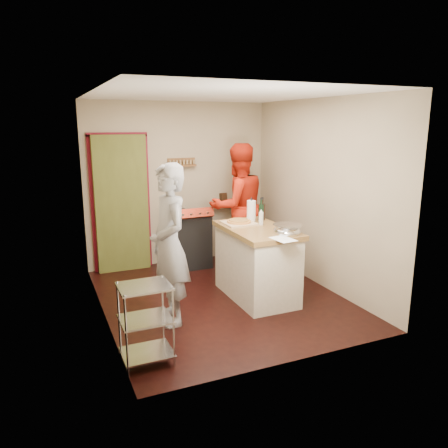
% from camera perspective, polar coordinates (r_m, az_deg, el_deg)
% --- Properties ---
extents(floor, '(3.50, 3.50, 0.00)m').
position_cam_1_polar(floor, '(5.89, -0.43, -9.57)').
color(floor, black).
rests_on(floor, ground).
extents(back_wall, '(3.00, 0.44, 2.60)m').
position_cam_1_polar(back_wall, '(7.04, -10.97, 3.54)').
color(back_wall, tan).
rests_on(back_wall, ground).
extents(left_wall, '(0.04, 3.50, 2.60)m').
position_cam_1_polar(left_wall, '(5.14, -16.06, 1.72)').
color(left_wall, tan).
rests_on(left_wall, ground).
extents(right_wall, '(0.04, 3.50, 2.60)m').
position_cam_1_polar(right_wall, '(6.25, 12.35, 3.87)').
color(right_wall, tan).
rests_on(right_wall, ground).
extents(ceiling, '(3.00, 3.50, 0.02)m').
position_cam_1_polar(ceiling, '(5.45, -0.48, 16.68)').
color(ceiling, white).
rests_on(ceiling, back_wall).
extents(stove, '(0.60, 0.63, 1.00)m').
position_cam_1_polar(stove, '(7.02, -4.60, -1.98)').
color(stove, black).
rests_on(stove, ground).
extents(wire_shelving, '(0.48, 0.40, 0.80)m').
position_cam_1_polar(wire_shelving, '(4.30, -10.18, -12.26)').
color(wire_shelving, silver).
rests_on(wire_shelving, ground).
extents(island, '(0.74, 1.42, 1.26)m').
position_cam_1_polar(island, '(5.76, 4.32, -4.83)').
color(island, beige).
rests_on(island, ground).
extents(person_stripe, '(0.47, 0.69, 1.85)m').
position_cam_1_polar(person_stripe, '(4.96, -7.17, -2.76)').
color(person_stripe, '#BCBDC1').
rests_on(person_stripe, ground).
extents(person_red, '(1.01, 0.81, 1.97)m').
position_cam_1_polar(person_red, '(6.89, 1.83, 2.31)').
color(person_red, red).
rests_on(person_red, ground).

